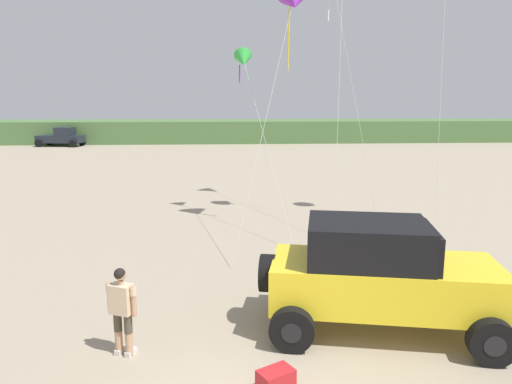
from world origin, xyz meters
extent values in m
cube|color=#4C703D|center=(4.17, 51.31, 1.23)|extent=(90.00, 9.02, 2.45)
cube|color=yellow|center=(2.74, 3.02, 1.01)|extent=(4.68, 2.69, 0.90)
cube|color=yellow|center=(4.35, 2.69, 1.38)|extent=(1.42, 1.88, 0.12)
cube|color=black|center=(2.40, 3.09, 1.86)|extent=(2.61, 2.19, 0.80)
cube|color=black|center=(3.57, 2.85, 1.82)|extent=(0.43, 1.66, 0.72)
cube|color=black|center=(4.97, 2.56, 0.74)|extent=(0.56, 1.81, 0.28)
cylinder|color=black|center=(0.47, 3.48, 1.11)|extent=(0.45, 0.82, 0.77)
cylinder|color=black|center=(4.66, 3.67, 0.42)|extent=(0.88, 0.46, 0.84)
cylinder|color=black|center=(4.66, 3.67, 0.42)|extent=(0.43, 0.39, 0.38)
cylinder|color=black|center=(4.25, 1.66, 0.42)|extent=(0.88, 0.46, 0.84)
cylinder|color=black|center=(4.25, 1.66, 0.42)|extent=(0.43, 0.39, 0.38)
cylinder|color=black|center=(1.23, 4.38, 0.42)|extent=(0.88, 0.46, 0.84)
cylinder|color=black|center=(1.23, 4.38, 0.42)|extent=(0.43, 0.39, 0.38)
cylinder|color=black|center=(0.82, 2.36, 0.42)|extent=(0.88, 0.46, 0.84)
cylinder|color=black|center=(0.82, 2.36, 0.42)|extent=(0.43, 0.39, 0.38)
cylinder|color=tan|center=(-2.35, 2.45, 0.25)|extent=(0.14, 0.14, 0.49)
cylinder|color=#4C4233|center=(-2.35, 2.45, 0.64)|extent=(0.15, 0.15, 0.36)
cube|color=silver|center=(-2.34, 2.48, 0.05)|extent=(0.20, 0.28, 0.10)
cylinder|color=tan|center=(-2.15, 2.36, 0.25)|extent=(0.14, 0.14, 0.49)
cylinder|color=#4C4233|center=(-2.15, 2.36, 0.64)|extent=(0.15, 0.15, 0.36)
cube|color=silver|center=(-2.13, 2.40, 0.05)|extent=(0.20, 0.28, 0.10)
cube|color=beige|center=(-2.25, 2.40, 1.09)|extent=(0.47, 0.40, 0.54)
cylinder|color=tan|center=(-2.49, 2.51, 1.08)|extent=(0.09, 0.09, 0.56)
cylinder|color=beige|center=(-2.49, 2.51, 1.27)|extent=(0.11, 0.11, 0.16)
cylinder|color=tan|center=(-2.02, 2.30, 1.08)|extent=(0.09, 0.09, 0.56)
cylinder|color=beige|center=(-2.02, 2.30, 1.27)|extent=(0.11, 0.11, 0.16)
cylinder|color=tan|center=(-2.25, 2.40, 1.40)|extent=(0.10, 0.10, 0.08)
sphere|color=tan|center=(-2.25, 2.40, 1.54)|extent=(0.21, 0.21, 0.21)
sphere|color=black|center=(-2.26, 2.39, 1.56)|extent=(0.21, 0.21, 0.21)
cube|color=#B21E23|center=(0.39, 1.10, 0.19)|extent=(0.66, 0.59, 0.38)
cube|color=#1E232D|center=(-17.56, 45.49, 0.76)|extent=(4.85, 2.63, 0.76)
cube|color=#1E232D|center=(-17.02, 45.40, 1.56)|extent=(1.87, 2.04, 0.84)
cylinder|color=black|center=(-15.56, 46.22, 0.38)|extent=(0.79, 0.38, 0.76)
cylinder|color=black|center=(-15.91, 44.15, 0.38)|extent=(0.79, 0.38, 0.76)
cylinder|color=black|center=(-19.21, 46.83, 0.38)|extent=(0.79, 0.38, 0.76)
cylinder|color=black|center=(-19.56, 44.76, 0.38)|extent=(0.79, 0.38, 0.76)
cylinder|color=white|center=(3.51, 12.60, 8.12)|extent=(0.05, 0.13, 1.21)
cylinder|color=silver|center=(4.48, 11.86, 4.50)|extent=(1.65, 1.49, 8.89)
cone|color=green|center=(0.38, 13.23, 6.15)|extent=(0.90, 1.05, 1.02)
cylinder|color=purple|center=(0.23, 13.23, 5.64)|extent=(0.05, 0.16, 0.68)
cylinder|color=silver|center=(1.07, 10.84, 3.10)|extent=(1.38, 4.79, 6.11)
cylinder|color=silver|center=(7.12, 10.62, 4.69)|extent=(0.83, 2.34, 9.29)
cylinder|color=yellow|center=(1.83, 10.98, 6.65)|extent=(0.05, 0.25, 2.04)
cylinder|color=silver|center=(0.88, 8.91, 3.99)|extent=(2.22, 4.15, 7.89)
cylinder|color=silver|center=(3.80, 11.71, 6.15)|extent=(1.33, 5.36, 12.21)
camera|label=1|loc=(-0.38, -5.73, 4.54)|focal=33.40mm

